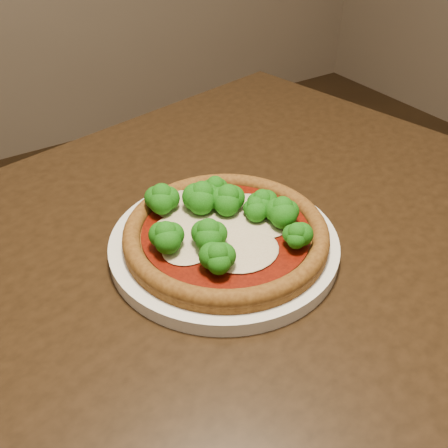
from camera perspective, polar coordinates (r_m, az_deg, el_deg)
dining_table at (r=0.65m, az=0.85°, el=-13.38°), size 1.24×1.09×0.75m
plate at (r=0.62m, az=0.00°, el=-2.28°), size 0.28×0.28×0.02m
pizza at (r=0.61m, az=-0.01°, el=-0.26°), size 0.25×0.25×0.06m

